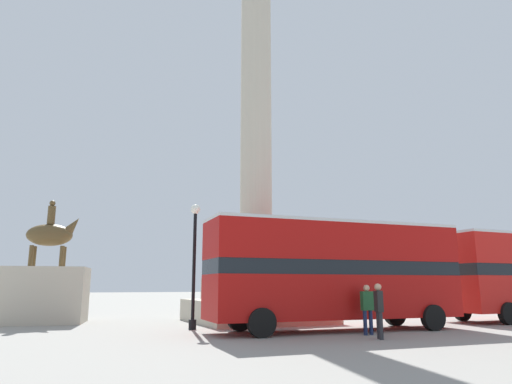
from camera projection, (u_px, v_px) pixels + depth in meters
name	position (u px, v px, depth m)	size (l,w,h in m)	color
ground_plane	(256.00, 322.00, 22.26)	(200.00, 200.00, 0.00)	gray
monument_column	(256.00, 200.00, 23.48)	(6.07, 6.07, 21.83)	#BCB29E
bus_a	(335.00, 270.00, 18.26)	(10.49, 3.20, 4.25)	#A80F0C
equestrian_statue	(45.00, 289.00, 21.61)	(4.19, 3.33, 5.85)	#BCB29E
street_lamp	(194.00, 259.00, 18.92)	(0.41, 0.41, 5.12)	black
pedestrian_near_lamp	(379.00, 307.00, 15.27)	(0.36, 0.51, 1.81)	#28282D
pedestrian_by_plinth	(367.00, 306.00, 16.55)	(0.47, 0.23, 1.77)	#192347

